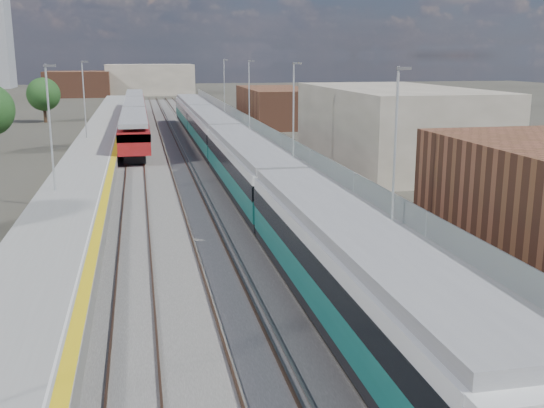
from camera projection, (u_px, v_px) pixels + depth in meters
name	position (u px, v px, depth m)	size (l,w,h in m)	color
ground	(199.00, 160.00, 56.03)	(320.00, 320.00, 0.00)	#47443A
ballast_bed	(172.00, 156.00, 57.96)	(10.50, 155.00, 0.06)	#565451
tracks	(177.00, 153.00, 59.66)	(8.96, 160.00, 0.17)	#4C3323
platform_right	(253.00, 148.00, 59.34)	(4.70, 155.00, 8.52)	slate
platform_left	(94.00, 153.00, 56.49)	(4.30, 155.00, 8.52)	slate
buildings	(72.00, 47.00, 134.44)	(72.00, 185.50, 40.00)	brown
green_train	(226.00, 145.00, 49.13)	(2.90, 80.78, 3.19)	black
red_train	(135.00, 114.00, 78.01)	(2.76, 55.91, 3.48)	black
tree_c	(43.00, 94.00, 86.76)	(4.50, 4.50, 6.10)	#382619
tree_d	(355.00, 100.00, 79.22)	(4.25, 4.25, 5.77)	#382619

